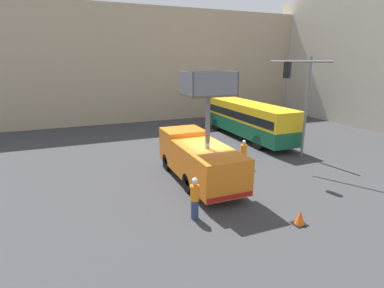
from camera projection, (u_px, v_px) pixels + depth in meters
name	position (u px, v px, depth m)	size (l,w,h in m)	color
ground_plane	(212.00, 181.00, 16.87)	(120.00, 120.00, 0.00)	#38383A
building_backdrop_far	(128.00, 65.00, 35.89)	(44.00, 10.00, 12.05)	tan
utility_truck	(198.00, 156.00, 16.43)	(2.40, 7.09, 6.04)	orange
city_bus	(246.00, 117.00, 25.82)	(2.49, 11.29, 3.07)	#145638
traffic_light_pole	(301.00, 93.00, 18.97)	(3.63, 3.38, 6.77)	slate
road_worker_near_truck	(195.00, 198.00, 12.59)	(0.38, 0.38, 1.86)	navy
road_worker_directing	(244.00, 153.00, 18.92)	(0.38, 0.38, 1.74)	navy
traffic_cone_near_truck	(300.00, 218.00, 12.29)	(0.54, 0.54, 0.62)	black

